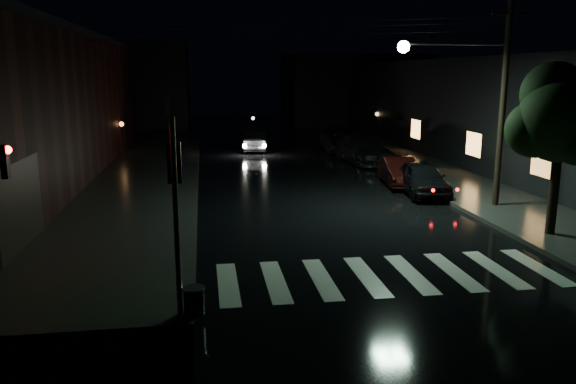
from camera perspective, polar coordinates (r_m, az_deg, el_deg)
name	(u,v)px	position (r m, az deg, el deg)	size (l,w,h in m)	color
ground	(278,289)	(13.97, -1.03, -9.80)	(120.00, 120.00, 0.00)	black
sidewalk_left	(134,183)	(27.54, -15.36, 0.89)	(6.00, 44.00, 0.15)	#282826
sidewalk_right	(435,175)	(29.74, 14.69, 1.73)	(4.00, 44.00, 0.15)	#282826
building_right	(523,111)	(36.15, 22.75, 7.63)	(10.00, 40.00, 6.00)	black
building_far_left	(116,85)	(58.46, -17.08, 10.34)	(14.00, 10.00, 8.00)	black
building_far_right	(353,89)	(59.97, 6.65, 10.34)	(14.00, 10.00, 7.00)	black
crosswalk	(389,275)	(15.08, 10.20, -8.29)	(9.00, 3.00, 0.01)	beige
signal_pole_corner	(185,251)	(11.97, -10.39, -5.93)	(0.68, 0.61, 4.20)	slate
signal_red_facade	(5,160)	(15.80, -26.79, 2.94)	(0.54, 0.28, 0.85)	slate
street_tree	(559,120)	(19.43, 25.84, 6.56)	(3.10, 2.90, 5.40)	black
utility_pole	(487,89)	(22.48, 19.60, 9.83)	(4.92, 0.44, 8.00)	black
parked_car_a	(422,178)	(24.91, 13.45, 1.35)	(1.70, 4.21, 1.44)	black
parked_car_b	(399,171)	(26.87, 11.21, 2.08)	(1.39, 3.98, 1.31)	black
parked_car_c	(364,149)	(33.28, 7.69, 4.31)	(2.20, 5.41, 1.57)	black
parked_car_d	(343,140)	(37.94, 5.64, 5.33)	(2.66, 5.76, 1.60)	black
oncoming_car	(255,141)	(38.08, -3.33, 5.20)	(1.44, 4.12, 1.36)	black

